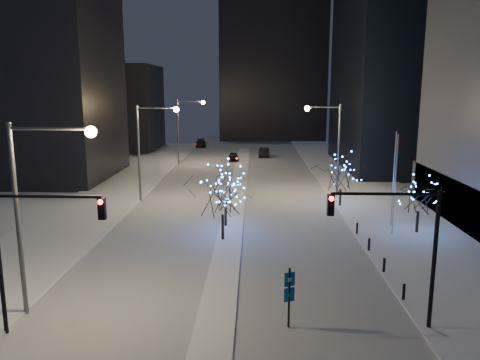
{
  "coord_description": "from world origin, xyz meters",
  "views": [
    {
      "loc": [
        1.91,
        -20.37,
        11.59
      ],
      "look_at": [
        0.86,
        13.38,
        5.0
      ],
      "focal_mm": 35.0,
      "sensor_mm": 36.0,
      "label": 1
    }
  ],
  "objects_px": {
    "holiday_tree_median_near": "(222,192)",
    "holiday_tree_median_far": "(226,194)",
    "holiday_tree_plaza_near": "(419,196)",
    "street_lamp_w_near": "(36,193)",
    "street_lamp_east": "(331,138)",
    "traffic_signal_east": "(403,236)",
    "street_lamp_w_mid": "(148,140)",
    "holiday_tree_plaza_far": "(341,173)",
    "car_near": "(234,157)",
    "street_lamp_w_far": "(185,122)",
    "car_far": "(201,143)",
    "car_mid": "(264,152)",
    "traffic_signal_west": "(30,239)",
    "wayfinding_sign": "(289,291)"
  },
  "relations": [
    {
      "from": "holiday_tree_median_near",
      "to": "holiday_tree_median_far",
      "type": "xyz_separation_m",
      "value": [
        0.0,
        3.66,
        -0.95
      ]
    },
    {
      "from": "holiday_tree_median_far",
      "to": "holiday_tree_plaza_near",
      "type": "xyz_separation_m",
      "value": [
        15.65,
        -1.36,
        0.23
      ]
    },
    {
      "from": "street_lamp_w_near",
      "to": "street_lamp_east",
      "type": "relative_size",
      "value": 1.0
    },
    {
      "from": "street_lamp_east",
      "to": "traffic_signal_east",
      "type": "xyz_separation_m",
      "value": [
        -1.14,
        -29.0,
        -1.69
      ]
    },
    {
      "from": "street_lamp_w_mid",
      "to": "holiday_tree_plaza_near",
      "type": "distance_m",
      "value": 26.46
    },
    {
      "from": "holiday_tree_plaza_far",
      "to": "street_lamp_east",
      "type": "bearing_deg",
      "value": 95.07
    },
    {
      "from": "car_near",
      "to": "street_lamp_w_far",
      "type": "bearing_deg",
      "value": -159.51
    },
    {
      "from": "car_far",
      "to": "holiday_tree_plaza_far",
      "type": "bearing_deg",
      "value": -74.53
    },
    {
      "from": "street_lamp_w_mid",
      "to": "traffic_signal_east",
      "type": "distance_m",
      "value": 31.6
    },
    {
      "from": "street_lamp_east",
      "to": "street_lamp_w_far",
      "type": "bearing_deg",
      "value": 130.85
    },
    {
      "from": "traffic_signal_east",
      "to": "car_mid",
      "type": "height_order",
      "value": "traffic_signal_east"
    },
    {
      "from": "street_lamp_w_far",
      "to": "traffic_signal_east",
      "type": "height_order",
      "value": "street_lamp_w_far"
    },
    {
      "from": "traffic_signal_west",
      "to": "holiday_tree_plaza_near",
      "type": "distance_m",
      "value": 28.87
    },
    {
      "from": "holiday_tree_plaza_far",
      "to": "holiday_tree_median_far",
      "type": "bearing_deg",
      "value": -146.18
    },
    {
      "from": "street_lamp_w_near",
      "to": "traffic_signal_west",
      "type": "xyz_separation_m",
      "value": [
        0.5,
        -2.0,
        -1.74
      ]
    },
    {
      "from": "car_far",
      "to": "holiday_tree_median_far",
      "type": "height_order",
      "value": "holiday_tree_median_far"
    },
    {
      "from": "holiday_tree_median_far",
      "to": "holiday_tree_plaza_near",
      "type": "height_order",
      "value": "holiday_tree_plaza_near"
    },
    {
      "from": "car_far",
      "to": "car_mid",
      "type": "bearing_deg",
      "value": -53.12
    },
    {
      "from": "car_far",
      "to": "traffic_signal_west",
      "type": "bearing_deg",
      "value": -95.96
    },
    {
      "from": "holiday_tree_plaza_far",
      "to": "street_lamp_w_near",
      "type": "bearing_deg",
      "value": -129.84
    },
    {
      "from": "car_far",
      "to": "holiday_tree_plaza_far",
      "type": "height_order",
      "value": "holiday_tree_plaza_far"
    },
    {
      "from": "street_lamp_w_mid",
      "to": "car_near",
      "type": "height_order",
      "value": "street_lamp_w_mid"
    },
    {
      "from": "street_lamp_w_far",
      "to": "holiday_tree_median_near",
      "type": "xyz_separation_m",
      "value": [
        8.44,
        -37.73,
        -2.65
      ]
    },
    {
      "from": "street_lamp_w_mid",
      "to": "holiday_tree_plaza_far",
      "type": "bearing_deg",
      "value": -5.01
    },
    {
      "from": "car_far",
      "to": "holiday_tree_median_far",
      "type": "xyz_separation_m",
      "value": [
        8.5,
        -55.95,
        2.16
      ]
    },
    {
      "from": "car_mid",
      "to": "holiday_tree_plaza_far",
      "type": "bearing_deg",
      "value": 104.74
    },
    {
      "from": "holiday_tree_plaza_far",
      "to": "wayfinding_sign",
      "type": "bearing_deg",
      "value": -105.74
    },
    {
      "from": "street_lamp_w_near",
      "to": "holiday_tree_median_near",
      "type": "distance_m",
      "value": 15.12
    },
    {
      "from": "street_lamp_w_near",
      "to": "traffic_signal_west",
      "type": "distance_m",
      "value": 2.7
    },
    {
      "from": "street_lamp_w_mid",
      "to": "traffic_signal_east",
      "type": "relative_size",
      "value": 1.43
    },
    {
      "from": "street_lamp_w_far",
      "to": "traffic_signal_east",
      "type": "bearing_deg",
      "value": -70.68
    },
    {
      "from": "traffic_signal_west",
      "to": "car_near",
      "type": "distance_m",
      "value": 55.92
    },
    {
      "from": "street_lamp_w_mid",
      "to": "street_lamp_east",
      "type": "height_order",
      "value": "same"
    },
    {
      "from": "traffic_signal_west",
      "to": "car_near",
      "type": "relative_size",
      "value": 1.78
    },
    {
      "from": "street_lamp_w_mid",
      "to": "traffic_signal_west",
      "type": "xyz_separation_m",
      "value": [
        0.5,
        -27.0,
        -1.74
      ]
    },
    {
      "from": "street_lamp_w_far",
      "to": "car_far",
      "type": "distance_m",
      "value": 22.62
    },
    {
      "from": "street_lamp_w_mid",
      "to": "holiday_tree_median_far",
      "type": "xyz_separation_m",
      "value": [
        8.44,
        -9.07,
        -3.59
      ]
    },
    {
      "from": "street_lamp_w_mid",
      "to": "holiday_tree_plaza_near",
      "type": "relative_size",
      "value": 2.23
    },
    {
      "from": "traffic_signal_east",
      "to": "holiday_tree_plaza_far",
      "type": "height_order",
      "value": "traffic_signal_east"
    },
    {
      "from": "car_mid",
      "to": "wayfinding_sign",
      "type": "bearing_deg",
      "value": 93.7
    },
    {
      "from": "street_lamp_w_near",
      "to": "street_lamp_w_mid",
      "type": "height_order",
      "value": "same"
    },
    {
      "from": "street_lamp_w_near",
      "to": "car_far",
      "type": "bearing_deg",
      "value": 90.05
    },
    {
      "from": "street_lamp_w_near",
      "to": "traffic_signal_west",
      "type": "bearing_deg",
      "value": -76.04
    },
    {
      "from": "traffic_signal_west",
      "to": "car_near",
      "type": "xyz_separation_m",
      "value": [
        6.94,
        55.34,
        -4.09
      ]
    },
    {
      "from": "street_lamp_w_far",
      "to": "wayfinding_sign",
      "type": "xyz_separation_m",
      "value": [
        12.59,
        -51.0,
        -4.6
      ]
    },
    {
      "from": "street_lamp_east",
      "to": "wayfinding_sign",
      "type": "xyz_separation_m",
      "value": [
        -6.43,
        -29.0,
        -4.55
      ]
    },
    {
      "from": "street_lamp_east",
      "to": "car_mid",
      "type": "distance_m",
      "value": 31.68
    },
    {
      "from": "street_lamp_east",
      "to": "holiday_tree_median_far",
      "type": "height_order",
      "value": "street_lamp_east"
    },
    {
      "from": "car_near",
      "to": "car_far",
      "type": "xyz_separation_m",
      "value": [
        -7.5,
        18.55,
        0.08
      ]
    },
    {
      "from": "car_mid",
      "to": "street_lamp_w_far",
      "type": "bearing_deg",
      "value": 37.74
    }
  ]
}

